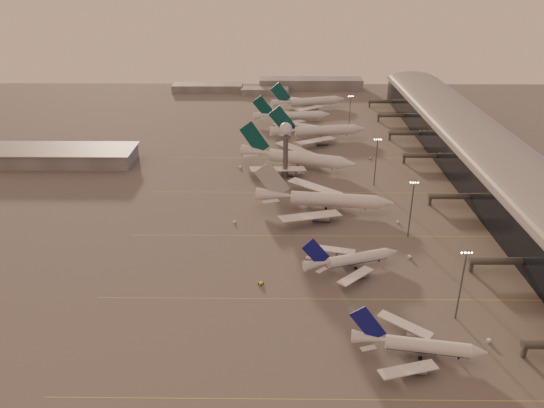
{
  "coord_description": "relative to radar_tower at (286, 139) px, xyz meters",
  "views": [
    {
      "loc": [
        0.75,
        -139.01,
        104.36
      ],
      "look_at": [
        -1.43,
        68.62,
        8.17
      ],
      "focal_mm": 35.0,
      "sensor_mm": 36.0,
      "label": 1
    }
  ],
  "objects": [
    {
      "name": "distant_horizon",
      "position": [
        -2.38,
        205.14,
        -17.06
      ],
      "size": [
        165.0,
        37.5,
        9.0
      ],
      "color": "slate",
      "rests_on": "ground"
    },
    {
      "name": "narrowbody_near",
      "position": [
        36.34,
        -137.86,
        -17.85
      ],
      "size": [
        38.95,
        30.85,
        15.3
      ],
      "color": "silver",
      "rests_on": "ground"
    },
    {
      "name": "gsv_tug_mid",
      "position": [
        -9.83,
        -101.61,
        -20.44
      ],
      "size": [
        3.95,
        3.79,
        0.98
      ],
      "color": "yellow",
      "rests_on": "ground"
    },
    {
      "name": "gsv_truck_b",
      "position": [
        47.08,
        -82.82,
        -19.69
      ],
      "size": [
        6.46,
        3.57,
        2.47
      ],
      "color": "silver",
      "rests_on": "ground"
    },
    {
      "name": "gsv_catering_b",
      "position": [
        48.42,
        -53.02,
        -18.95
      ],
      "size": [
        5.27,
        3.33,
        4.01
      ],
      "color": "silver",
      "rests_on": "ground"
    },
    {
      "name": "terminal",
      "position": [
        102.88,
        -9.91,
        -10.43
      ],
      "size": [
        57.0,
        362.0,
        23.04
      ],
      "color": "black",
      "rests_on": "ground"
    },
    {
      "name": "greentail_a",
      "position": [
        6.77,
        13.98,
        -16.71
      ],
      "size": [
        63.62,
        50.55,
        23.97
      ],
      "color": "silver",
      "rests_on": "ground"
    },
    {
      "name": "gsv_tug_far",
      "position": [
        16.47,
        -15.19,
        -20.42
      ],
      "size": [
        3.96,
        4.17,
        1.03
      ],
      "color": "yellow",
      "rests_on": "ground"
    },
    {
      "name": "narrowbody_mid",
      "position": [
        23.35,
        -90.05,
        -17.87
      ],
      "size": [
        37.51,
        29.44,
        15.18
      ],
      "color": "silver",
      "rests_on": "ground"
    },
    {
      "name": "gsv_catering_a",
      "position": [
        59.46,
        -131.72,
        -18.69
      ],
      "size": [
        6.01,
        4.54,
        4.51
      ],
      "color": "silver",
      "rests_on": "ground"
    },
    {
      "name": "mast_c",
      "position": [
        45.0,
        -10.0,
        -7.21
      ],
      "size": [
        3.6,
        0.56,
        25.0
      ],
      "color": "#4E5155",
      "rests_on": "ground"
    },
    {
      "name": "greentail_b",
      "position": [
        22.01,
        65.33,
        -16.92
      ],
      "size": [
        62.58,
        50.19,
        22.82
      ],
      "color": "silver",
      "rests_on": "ground"
    },
    {
      "name": "greentail_c",
      "position": [
        6.19,
        103.52,
        -17.44
      ],
      "size": [
        54.54,
        43.77,
        19.88
      ],
      "color": "silver",
      "rests_on": "ground"
    },
    {
      "name": "ground",
      "position": [
        -5.0,
        -120.0,
        -20.95
      ],
      "size": [
        700.0,
        700.0,
        0.0
      ],
      "primitive_type": "plane",
      "color": "#585656",
      "rests_on": "ground"
    },
    {
      "name": "greentail_d",
      "position": [
        19.77,
        141.84,
        -17.09
      ],
      "size": [
        58.3,
        46.39,
        21.82
      ],
      "color": "silver",
      "rests_on": "ground"
    },
    {
      "name": "mast_d",
      "position": [
        43.0,
        80.0,
        -7.21
      ],
      "size": [
        3.6,
        0.56,
        25.0
      ],
      "color": "#4E5155",
      "rests_on": "ground"
    },
    {
      "name": "taxiway_markings",
      "position": [
        25.0,
        -64.0,
        -20.94
      ],
      "size": [
        180.0,
        185.25,
        0.02
      ],
      "color": "gold",
      "rests_on": "ground"
    },
    {
      "name": "mast_b",
      "position": [
        50.0,
        -65.0,
        -7.21
      ],
      "size": [
        3.6,
        0.56,
        25.0
      ],
      "color": "#4E5155",
      "rests_on": "ground"
    },
    {
      "name": "gsv_truck_d",
      "position": [
        -24.52,
        13.06,
        -19.68
      ],
      "size": [
        2.67,
        6.29,
        2.48
      ],
      "color": "silver",
      "rests_on": "ground"
    },
    {
      "name": "mast_a",
      "position": [
        53.0,
        -120.0,
        -7.21
      ],
      "size": [
        3.6,
        0.56,
        25.0
      ],
      "color": "#4E5155",
      "rests_on": "ground"
    },
    {
      "name": "radar_tower",
      "position": [
        0.0,
        0.0,
        0.0
      ],
      "size": [
        6.4,
        6.4,
        31.1
      ],
      "color": "#4E5155",
      "rests_on": "ground"
    },
    {
      "name": "hangar",
      "position": [
        -125.0,
        20.0,
        -16.63
      ],
      "size": [
        82.0,
        27.0,
        8.5
      ],
      "color": "slate",
      "rests_on": "ground"
    },
    {
      "name": "gsv_truck_c",
      "position": [
        -22.39,
        -53.54,
        -19.96
      ],
      "size": [
        5.09,
        3.3,
        1.93
      ],
      "color": "silver",
      "rests_on": "ground"
    },
    {
      "name": "gsv_tug_hangar",
      "position": [
        49.01,
        28.32,
        -20.51
      ],
      "size": [
        3.5,
        3.05,
        0.86
      ],
      "color": "silver",
      "rests_on": "ground"
    },
    {
      "name": "widebody_white",
      "position": [
        17.28,
        -39.91,
        -17.1
      ],
      "size": [
        62.9,
        50.12,
        22.17
      ],
      "color": "silver",
      "rests_on": "ground"
    }
  ]
}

